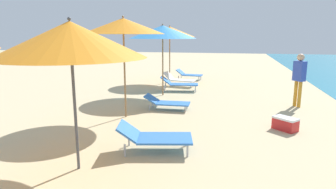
{
  "coord_description": "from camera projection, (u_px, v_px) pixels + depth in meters",
  "views": [
    {
      "loc": [
        2.54,
        1.79,
        2.29
      ],
      "look_at": [
        0.9,
        8.87,
        0.81
      ],
      "focal_mm": 31.3,
      "sensor_mm": 36.0,
      "label": 1
    }
  ],
  "objects": [
    {
      "name": "cooler_box",
      "position": [
        285.0,
        124.0,
        7.16
      ],
      "size": [
        0.64,
        0.62,
        0.32
      ],
      "color": "red",
      "rests_on": "ground"
    },
    {
      "name": "lounger_fourth_shoreside",
      "position": [
        167.0,
        102.0,
        9.12
      ],
      "size": [
        1.42,
        0.61,
        0.46
      ],
      "rotation": [
        0.0,
        0.0,
        0.04
      ],
      "color": "blue",
      "rests_on": "ground"
    },
    {
      "name": "lounger_fifth_shoreside",
      "position": [
        179.0,
        83.0,
        12.15
      ],
      "size": [
        1.61,
        0.79,
        0.61
      ],
      "rotation": [
        0.0,
        0.0,
        0.14
      ],
      "color": "blue",
      "rests_on": "ground"
    },
    {
      "name": "lounger_farthest_inland",
      "position": [
        179.0,
        79.0,
        13.27
      ],
      "size": [
        1.51,
        0.78,
        0.64
      ],
      "rotation": [
        0.0,
        0.0,
        -0.16
      ],
      "color": "white",
      "rests_on": "ground"
    },
    {
      "name": "umbrella_fourth",
      "position": [
        123.0,
        26.0,
        7.85
      ],
      "size": [
        2.25,
        2.25,
        2.8
      ],
      "color": "olive",
      "rests_on": "ground"
    },
    {
      "name": "person_walking_near",
      "position": [
        299.0,
        75.0,
        9.33
      ],
      "size": [
        0.39,
        0.42,
        1.71
      ],
      "rotation": [
        0.0,
        0.0,
        3.77
      ],
      "color": "orange",
      "rests_on": "ground"
    },
    {
      "name": "umbrella_fifth",
      "position": [
        163.0,
        32.0,
        10.89
      ],
      "size": [
        2.53,
        2.53,
        2.71
      ],
      "color": "olive",
      "rests_on": "ground"
    },
    {
      "name": "umbrella_third",
      "position": [
        70.0,
        40.0,
        4.68
      ],
      "size": [
        2.45,
        2.45,
        2.57
      ],
      "color": "#4C4C51",
      "rests_on": "ground"
    },
    {
      "name": "umbrella_farthest",
      "position": [
        170.0,
        32.0,
        13.92
      ],
      "size": [
        2.42,
        2.42,
        2.74
      ],
      "color": "olive",
      "rests_on": "ground"
    },
    {
      "name": "lounger_farthest_shoreside",
      "position": [
        189.0,
        74.0,
        15.22
      ],
      "size": [
        1.36,
        0.71,
        0.53
      ],
      "rotation": [
        0.0,
        0.0,
        -0.08
      ],
      "color": "blue",
      "rests_on": "ground"
    },
    {
      "name": "lounger_third_shoreside",
      "position": [
        154.0,
        136.0,
        5.83
      ],
      "size": [
        1.58,
        0.98,
        0.58
      ],
      "rotation": [
        0.0,
        0.0,
        0.22
      ],
      "color": "blue",
      "rests_on": "ground"
    }
  ]
}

